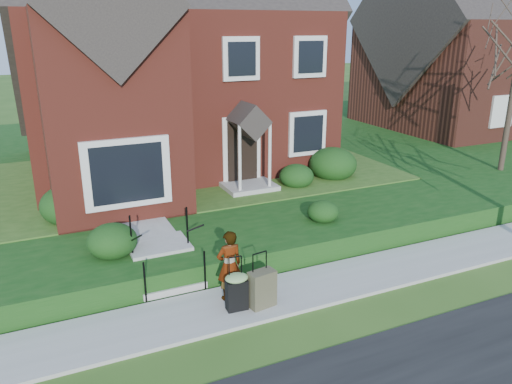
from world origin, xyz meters
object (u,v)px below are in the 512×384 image
front_steps (164,259)px  woman (229,265)px  suitcase_olive (262,289)px  suitcase_black (237,290)px

front_steps → woman: bearing=-58.0°
woman → suitcase_olive: bearing=127.8°
front_steps → suitcase_olive: front_steps is taller
suitcase_black → suitcase_olive: (0.52, -0.10, -0.05)m
woman → suitcase_black: size_ratio=1.33×
suitcase_black → suitcase_olive: bearing=-7.2°
suitcase_black → suitcase_olive: 0.53m
woman → suitcase_black: 0.56m
suitcase_olive → suitcase_black: bearing=160.1°
woman → suitcase_olive: (0.49, -0.56, -0.37)m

